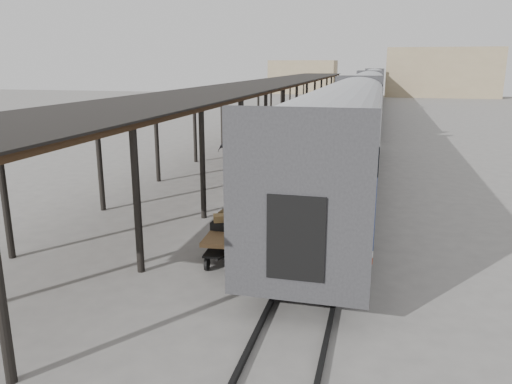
{
  "coord_description": "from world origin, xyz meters",
  "views": [
    {
      "loc": [
        4.73,
        -13.43,
        5.48
      ],
      "look_at": [
        1.18,
        0.75,
        1.7
      ],
      "focal_mm": 35.0,
      "sensor_mm": 36.0,
      "label": 1
    }
  ],
  "objects_px": {
    "baggage_cart": "(232,237)",
    "luggage_tug": "(268,145)",
    "porter": "(234,211)",
    "pedestrian": "(227,151)"
  },
  "relations": [
    {
      "from": "baggage_cart",
      "to": "luggage_tug",
      "type": "relative_size",
      "value": 1.45
    },
    {
      "from": "baggage_cart",
      "to": "pedestrian",
      "type": "height_order",
      "value": "pedestrian"
    },
    {
      "from": "baggage_cart",
      "to": "luggage_tug",
      "type": "bearing_deg",
      "value": 95.22
    },
    {
      "from": "porter",
      "to": "pedestrian",
      "type": "distance_m",
      "value": 14.33
    },
    {
      "from": "luggage_tug",
      "to": "pedestrian",
      "type": "relative_size",
      "value": 1.05
    },
    {
      "from": "baggage_cart",
      "to": "luggage_tug",
      "type": "xyz_separation_m",
      "value": [
        -2.6,
        16.21,
        0.02
      ]
    },
    {
      "from": "luggage_tug",
      "to": "porter",
      "type": "bearing_deg",
      "value": -84.71
    },
    {
      "from": "baggage_cart",
      "to": "pedestrian",
      "type": "xyz_separation_m",
      "value": [
        -4.2,
        12.95,
        0.17
      ]
    },
    {
      "from": "baggage_cart",
      "to": "pedestrian",
      "type": "relative_size",
      "value": 1.52
    },
    {
      "from": "porter",
      "to": "pedestrian",
      "type": "bearing_deg",
      "value": 21.14
    }
  ]
}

